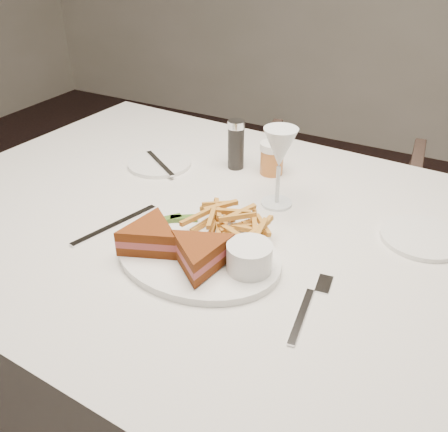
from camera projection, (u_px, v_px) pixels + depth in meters
table at (234, 355)px, 1.22m from camera, size 1.49×1.04×0.75m
chair_far at (325, 214)px, 1.90m from camera, size 0.68×0.64×0.63m
table_setting at (226, 218)px, 0.97m from camera, size 0.80×0.64×0.18m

